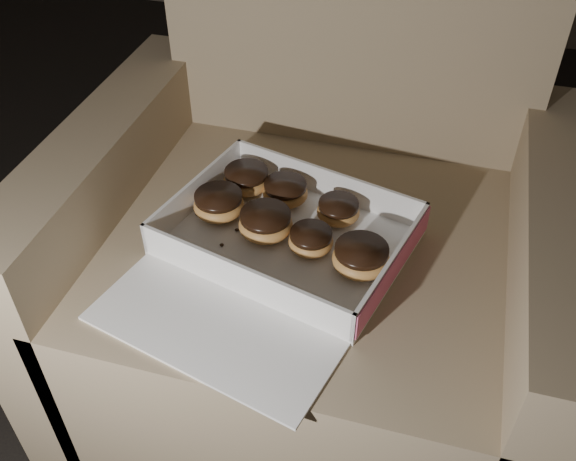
% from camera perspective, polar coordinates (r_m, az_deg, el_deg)
% --- Properties ---
extents(armchair, '(0.87, 0.73, 0.90)m').
position_cam_1_polar(armchair, '(1.19, 2.57, -2.58)').
color(armchair, '#907B5C').
rests_on(armchair, floor).
extents(bakery_box, '(0.46, 0.51, 0.06)m').
position_cam_1_polar(bakery_box, '(1.01, -0.96, -1.96)').
color(bakery_box, white).
rests_on(bakery_box, armchair).
extents(donut_a, '(0.08, 0.08, 0.04)m').
position_cam_1_polar(donut_a, '(1.13, -3.70, 4.56)').
color(donut_a, '#E99551').
rests_on(donut_a, bakery_box).
extents(donut_b, '(0.07, 0.07, 0.04)m').
position_cam_1_polar(donut_b, '(1.01, 2.05, -0.85)').
color(donut_b, '#E99551').
rests_on(donut_b, bakery_box).
extents(donut_c, '(0.09, 0.09, 0.04)m').
position_cam_1_polar(donut_c, '(1.03, -2.00, 0.67)').
color(donut_c, '#E99551').
rests_on(donut_c, bakery_box).
extents(donut_d, '(0.09, 0.09, 0.04)m').
position_cam_1_polar(donut_d, '(0.98, 6.50, -2.40)').
color(donut_d, '#E99551').
rests_on(donut_d, bakery_box).
extents(donut_e, '(0.09, 0.09, 0.04)m').
position_cam_1_polar(donut_e, '(1.08, -6.16, 2.37)').
color(donut_e, '#E99551').
rests_on(donut_e, bakery_box).
extents(donut_f, '(0.08, 0.08, 0.04)m').
position_cam_1_polar(donut_f, '(1.10, -0.24, 3.48)').
color(donut_f, '#E99551').
rests_on(donut_f, bakery_box).
extents(donut_g, '(0.07, 0.07, 0.04)m').
position_cam_1_polar(donut_g, '(1.07, 4.49, 1.79)').
color(donut_g, '#E99551').
rests_on(donut_g, bakery_box).
extents(crumb_a, '(0.01, 0.01, 0.00)m').
position_cam_1_polar(crumb_a, '(1.09, -8.05, 1.44)').
color(crumb_a, black).
rests_on(crumb_a, bakery_box).
extents(crumb_b, '(0.01, 0.01, 0.00)m').
position_cam_1_polar(crumb_b, '(1.06, -4.57, 0.06)').
color(crumb_b, black).
rests_on(crumb_b, bakery_box).
extents(crumb_c, '(0.01, 0.01, 0.00)m').
position_cam_1_polar(crumb_c, '(0.97, -4.69, -4.41)').
color(crumb_c, black).
rests_on(crumb_c, bakery_box).
extents(crumb_d, '(0.01, 0.01, 0.00)m').
position_cam_1_polar(crumb_d, '(0.92, 3.12, -7.76)').
color(crumb_d, black).
rests_on(crumb_d, bakery_box).
extents(crumb_e, '(0.01, 0.01, 0.00)m').
position_cam_1_polar(crumb_e, '(1.03, -5.91, -1.28)').
color(crumb_e, black).
rests_on(crumb_e, bakery_box).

